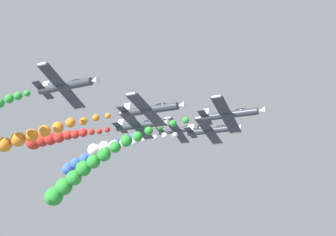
% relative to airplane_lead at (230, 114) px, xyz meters
% --- Properties ---
extents(airplane_lead, '(8.90, 10.35, 4.17)m').
position_rel_airplane_lead_xyz_m(airplane_lead, '(0.00, 0.00, 0.00)').
color(airplane_lead, '#333842').
extents(smoke_trail_lead, '(3.66, 29.85, 13.28)m').
position_rel_airplane_lead_xyz_m(smoke_trail_lead, '(-0.78, -28.51, -7.24)').
color(smoke_trail_lead, green).
extents(airplane_left_inner, '(9.16, 10.35, 3.51)m').
position_rel_airplane_lead_xyz_m(airplane_left_inner, '(-9.73, -6.88, 0.21)').
color(airplane_left_inner, '#333842').
extents(smoke_trail_left_inner, '(3.64, 19.02, 3.69)m').
position_rel_airplane_lead_xyz_m(smoke_trail_left_inner, '(-8.51, -26.85, -0.94)').
color(smoke_trail_left_inner, white).
extents(airplane_right_inner, '(9.26, 10.35, 3.35)m').
position_rel_airplane_lead_xyz_m(airplane_right_inner, '(8.98, -8.90, -0.34)').
color(airplane_right_inner, '#333842').
extents(airplane_left_outer, '(9.23, 10.35, 3.41)m').
position_rel_airplane_lead_xyz_m(airplane_left_outer, '(-1.19, -16.78, 0.40)').
color(airplane_left_outer, '#333842').
extents(smoke_trail_left_outer, '(4.56, 16.95, 3.44)m').
position_rel_airplane_lead_xyz_m(smoke_trail_left_outer, '(0.59, -34.93, -0.52)').
color(smoke_trail_left_outer, red).
extents(airplane_right_outer, '(8.94, 10.35, 4.07)m').
position_rel_airplane_lead_xyz_m(airplane_right_outer, '(-18.16, -17.44, 3.11)').
color(airplane_right_outer, '#333842').
extents(smoke_trail_right_outer, '(3.83, 22.33, 8.52)m').
position_rel_airplane_lead_xyz_m(smoke_trail_right_outer, '(-17.03, -39.79, -1.04)').
color(smoke_trail_right_outer, blue).
extents(airplane_trailing, '(8.77, 10.35, 4.46)m').
position_rel_airplane_lead_xyz_m(airplane_trailing, '(17.07, -17.89, 2.21)').
color(airplane_trailing, '#333842').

